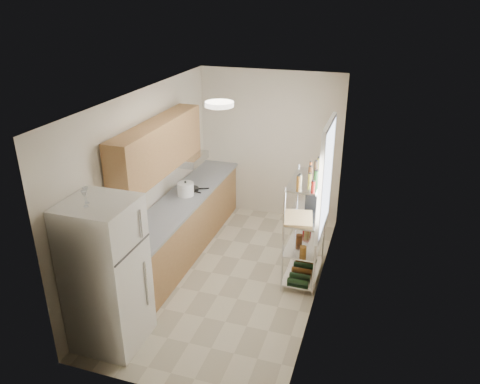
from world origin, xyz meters
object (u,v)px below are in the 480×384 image
object	(u,v)px
frying_pan_large	(186,190)
espresso_machine	(311,197)
rice_cooker	(186,189)
cutting_board	(298,218)
refrigerator	(106,275)

from	to	relation	value
frying_pan_large	espresso_machine	xyz separation A→B (m)	(1.98, -0.20, 0.23)
espresso_machine	rice_cooker	bearing A→B (deg)	171.67
frying_pan_large	espresso_machine	bearing A→B (deg)	6.41
rice_cooker	cutting_board	world-z (taller)	rice_cooker
frying_pan_large	cutting_board	distance (m)	2.01
frying_pan_large	espresso_machine	world-z (taller)	espresso_machine
frying_pan_large	cutting_board	size ratio (longest dim) A/B	0.48
refrigerator	rice_cooker	size ratio (longest dim) A/B	7.08
cutting_board	espresso_machine	world-z (taller)	espresso_machine
refrigerator	cutting_board	world-z (taller)	refrigerator
rice_cooker	cutting_board	distance (m)	1.91
refrigerator	cutting_board	size ratio (longest dim) A/B	3.74
refrigerator	espresso_machine	xyz separation A→B (m)	(1.89, 2.22, 0.26)
refrigerator	cutting_board	bearing A→B (deg)	44.26
rice_cooker	frying_pan_large	world-z (taller)	rice_cooker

